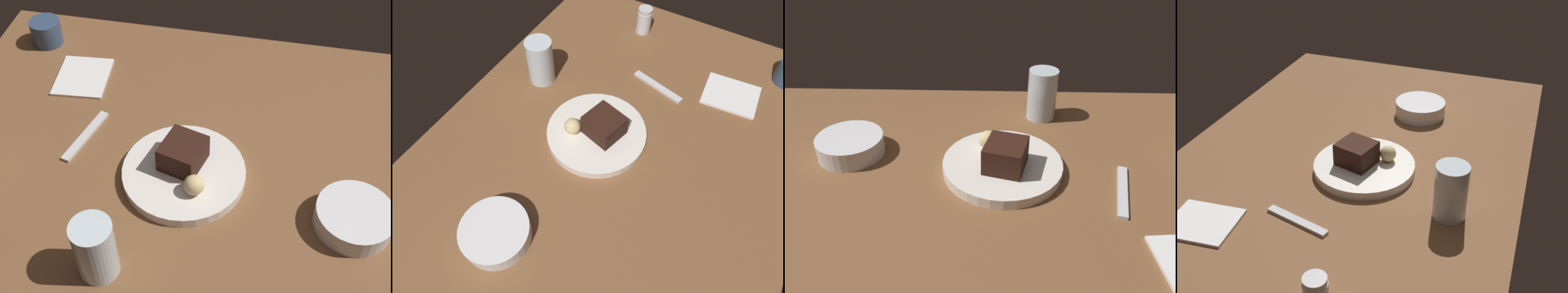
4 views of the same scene
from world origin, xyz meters
TOP-DOWN VIEW (x-y plane):
  - dining_table at (0.00, 0.00)cm, footprint 120.00×84.00cm
  - dessert_plate at (-5.09, -5.36)cm, footprint 23.82×23.82cm
  - chocolate_cake_slice at (-5.58, -3.68)cm, footprint 9.35×9.74cm
  - bread_roll at (-2.13, -10.20)cm, footprint 3.89×3.89cm
  - salt_shaker at (-46.89, -12.69)cm, footprint 4.31×4.31cm
  - water_glass at (-14.77, -27.74)cm, footprint 6.93×6.93cm
  - side_bowl at (26.89, -10.29)cm, footprint 13.94×13.94cm
  - dessert_spoon at (-27.39, 0.95)cm, footprint 5.44×14.98cm
  - folded_napkin at (-34.34, 18.83)cm, footprint 12.84×14.75cm

SIDE VIEW (x-z plane):
  - dining_table at x=0.00cm, z-range 0.00..3.00cm
  - folded_napkin at x=-34.34cm, z-range 3.00..3.60cm
  - dessert_spoon at x=-27.39cm, z-range 3.00..3.70cm
  - dessert_plate at x=-5.09cm, z-range 3.00..5.12cm
  - side_bowl at x=26.89cm, z-range 3.00..7.19cm
  - salt_shaker at x=-46.89cm, z-range 2.95..10.74cm
  - bread_roll at x=-2.13cm, z-range 5.12..9.01cm
  - chocolate_cake_slice at x=-5.58cm, z-range 5.12..10.50cm
  - water_glass at x=-14.77cm, z-range 3.00..15.21cm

